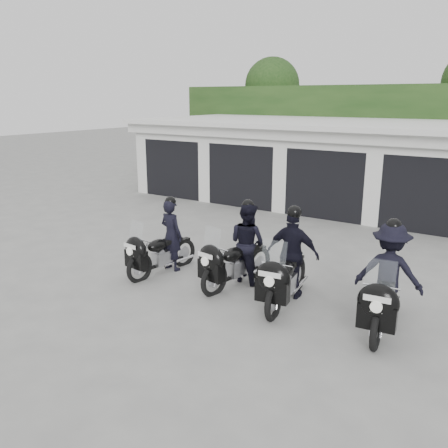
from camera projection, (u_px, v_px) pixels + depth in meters
The scene contains 7 objects.
ground at pixel (230, 268), 10.88m from camera, with size 80.00×80.00×0.00m, color gray.
garage_block at pixel (352, 165), 16.98m from camera, with size 16.40×6.80×2.96m.
background_vegetation at pixel (401, 122), 20.34m from camera, with size 20.00×3.90×5.80m.
police_bike_a at pixel (162, 243), 10.43m from camera, with size 0.75×2.00×1.74m.
police_bike_b at pixel (241, 248), 9.80m from camera, with size 0.97×2.09×1.83m.
police_bike_c at pixel (290, 261), 8.95m from camera, with size 1.10×2.17×1.90m.
police_bike_d at pixel (387, 280), 7.99m from camera, with size 1.21×2.18×1.90m.
Camera 1 is at (5.58, -8.59, 3.80)m, focal length 38.00 mm.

